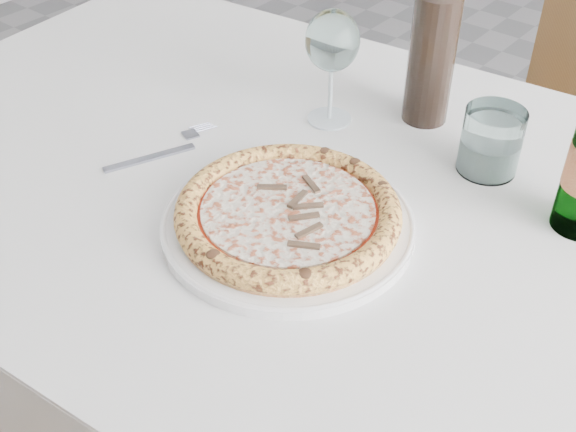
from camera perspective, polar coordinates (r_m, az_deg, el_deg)
name	(u,v)px	position (r m, az deg, el deg)	size (l,w,h in m)	color
floor	(314,367)	(1.78, 2.09, -11.82)	(5.00, 6.00, 0.02)	slate
dining_table	(331,236)	(1.06, 3.43, -1.62)	(1.66, 1.08, 0.76)	brown
plate	(288,223)	(0.94, 0.00, -0.53)	(0.33, 0.33, 0.02)	white
pizza	(288,212)	(0.93, 0.00, 0.30)	(0.29, 0.29, 0.03)	#C27C44
fork	(163,150)	(1.11, -9.85, 5.14)	(0.07, 0.20, 0.00)	#9196AC
wine_glass	(332,43)	(1.11, 3.53, 13.46)	(0.08, 0.08, 0.18)	silver
tumbler	(490,145)	(1.07, 15.69, 5.41)	(0.09, 0.09, 0.10)	silver
wine_bottle	(433,46)	(1.14, 11.41, 13.03)	(0.07, 0.07, 0.29)	black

